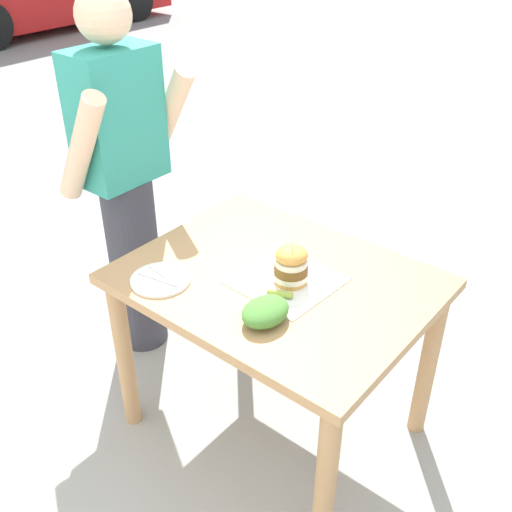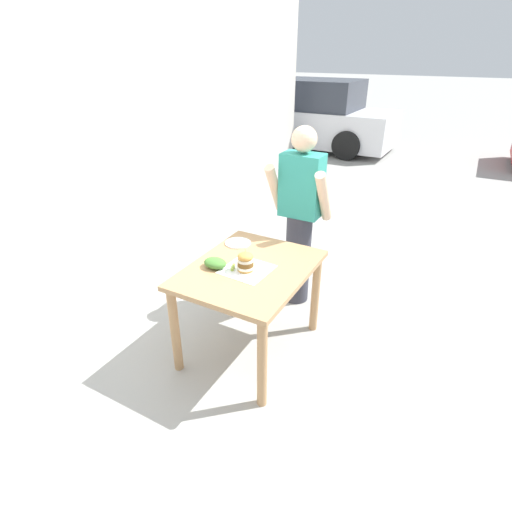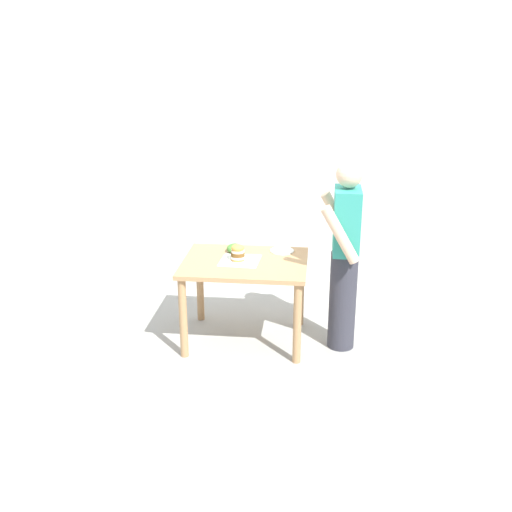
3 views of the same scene
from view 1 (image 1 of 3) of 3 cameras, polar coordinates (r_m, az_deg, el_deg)
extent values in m
plane|color=#9E9E99|center=(2.72, 1.69, -15.58)|extent=(80.00, 80.00, 0.00)
cube|color=tan|center=(2.22, 2.00, -2.40)|extent=(0.86, 1.10, 0.04)
cylinder|color=tan|center=(2.07, 6.61, -20.99)|extent=(0.07, 0.07, 0.73)
cylinder|color=tan|center=(2.54, 16.07, -9.82)|extent=(0.07, 0.07, 0.73)
cylinder|color=tan|center=(2.53, -12.41, -9.26)|extent=(0.07, 0.07, 0.73)
cylinder|color=tan|center=(2.93, -1.32, -1.96)|extent=(0.07, 0.07, 0.73)
cube|color=white|center=(2.19, 2.93, -2.32)|extent=(0.36, 0.36, 0.00)
cylinder|color=gold|center=(2.17, 3.23, -2.31)|extent=(0.12, 0.12, 0.02)
cylinder|color=silver|center=(2.15, 3.25, -1.87)|extent=(0.13, 0.13, 0.02)
cylinder|color=brown|center=(2.14, 3.27, -1.24)|extent=(0.12, 0.12, 0.04)
cylinder|color=silver|center=(2.12, 3.30, -0.61)|extent=(0.12, 0.12, 0.02)
ellipsoid|color=gold|center=(2.11, 3.32, 0.05)|extent=(0.12, 0.12, 0.06)
cylinder|color=#D1B77F|center=(2.09, 3.35, 1.01)|extent=(0.00, 0.00, 0.05)
cylinder|color=#8EA83D|center=(2.09, 2.29, -3.60)|extent=(0.06, 0.09, 0.02)
cylinder|color=white|center=(2.21, -9.08, -2.24)|extent=(0.22, 0.22, 0.01)
cylinder|color=silver|center=(2.19, -9.39, -2.19)|extent=(0.04, 0.17, 0.01)
cylinder|color=silver|center=(2.21, -8.82, -1.86)|extent=(0.03, 0.17, 0.01)
ellipsoid|color=#477F33|center=(1.98, 0.89, -5.31)|extent=(0.18, 0.14, 0.07)
cylinder|color=#33333D|center=(2.93, -11.41, -0.77)|extent=(0.24, 0.24, 0.90)
cube|color=teal|center=(2.61, -13.16, 12.78)|extent=(0.36, 0.22, 0.56)
sphere|color=beige|center=(2.51, -14.35, 21.39)|extent=(0.22, 0.22, 0.22)
cylinder|color=beige|center=(2.45, -16.29, 9.83)|extent=(0.09, 0.34, 0.50)
cylinder|color=beige|center=(2.72, -8.39, 12.96)|extent=(0.09, 0.34, 0.50)
cylinder|color=black|center=(10.83, -11.54, 22.77)|extent=(0.64, 0.23, 0.64)
camera|label=2|loc=(3.04, 68.79, 18.04)|focal=28.00mm
camera|label=3|loc=(6.65, 29.53, 34.23)|focal=42.00mm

